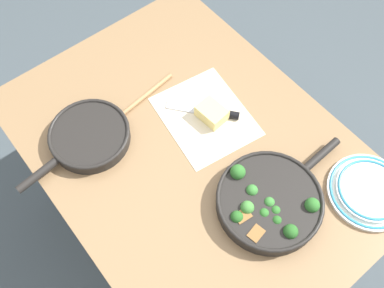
{
  "coord_description": "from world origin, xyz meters",
  "views": [
    {
      "loc": [
        -0.48,
        0.39,
        1.88
      ],
      "look_at": [
        0.0,
        0.0,
        0.76
      ],
      "focal_mm": 40.0,
      "sensor_mm": 36.0,
      "label": 1
    }
  ],
  "objects_px": {
    "skillet_broccoli": "(269,201)",
    "dinner_plate_stack": "(370,191)",
    "cheese_block": "(212,113)",
    "grater_knife": "(213,112)",
    "wooden_spoon": "(122,114)",
    "skillet_eggs": "(89,136)"
  },
  "relations": [
    {
      "from": "dinner_plate_stack",
      "to": "grater_knife",
      "type": "bearing_deg",
      "value": 19.41
    },
    {
      "from": "skillet_broccoli",
      "to": "dinner_plate_stack",
      "type": "bearing_deg",
      "value": -33.79
    },
    {
      "from": "dinner_plate_stack",
      "to": "cheese_block",
      "type": "bearing_deg",
      "value": 21.07
    },
    {
      "from": "cheese_block",
      "to": "dinner_plate_stack",
      "type": "distance_m",
      "value": 0.51
    },
    {
      "from": "skillet_broccoli",
      "to": "skillet_eggs",
      "type": "xyz_separation_m",
      "value": [
        0.49,
        0.28,
        -0.0
      ]
    },
    {
      "from": "skillet_broccoli",
      "to": "dinner_plate_stack",
      "type": "distance_m",
      "value": 0.29
    },
    {
      "from": "skillet_broccoli",
      "to": "dinner_plate_stack",
      "type": "xyz_separation_m",
      "value": [
        -0.15,
        -0.25,
        -0.01
      ]
    },
    {
      "from": "skillet_broccoli",
      "to": "grater_knife",
      "type": "distance_m",
      "value": 0.34
    },
    {
      "from": "skillet_broccoli",
      "to": "wooden_spoon",
      "type": "bearing_deg",
      "value": 104.09
    },
    {
      "from": "skillet_eggs",
      "to": "grater_knife",
      "type": "height_order",
      "value": "skillet_eggs"
    },
    {
      "from": "skillet_broccoli",
      "to": "grater_knife",
      "type": "relative_size",
      "value": 2.21
    },
    {
      "from": "grater_knife",
      "to": "dinner_plate_stack",
      "type": "bearing_deg",
      "value": 160.65
    },
    {
      "from": "grater_knife",
      "to": "wooden_spoon",
      "type": "bearing_deg",
      "value": 13.85
    },
    {
      "from": "skillet_eggs",
      "to": "dinner_plate_stack",
      "type": "xyz_separation_m",
      "value": [
        -0.65,
        -0.53,
        -0.01
      ]
    },
    {
      "from": "wooden_spoon",
      "to": "skillet_eggs",
      "type": "bearing_deg",
      "value": -1.56
    },
    {
      "from": "skillet_eggs",
      "to": "grater_knife",
      "type": "xyz_separation_m",
      "value": [
        -0.16,
        -0.36,
        -0.01
      ]
    },
    {
      "from": "wooden_spoon",
      "to": "cheese_block",
      "type": "bearing_deg",
      "value": 132.6
    },
    {
      "from": "grater_knife",
      "to": "skillet_broccoli",
      "type": "bearing_deg",
      "value": 127.73
    },
    {
      "from": "skillet_eggs",
      "to": "dinner_plate_stack",
      "type": "distance_m",
      "value": 0.83
    },
    {
      "from": "grater_knife",
      "to": "cheese_block",
      "type": "bearing_deg",
      "value": 79.8
    },
    {
      "from": "wooden_spoon",
      "to": "cheese_block",
      "type": "height_order",
      "value": "cheese_block"
    },
    {
      "from": "skillet_eggs",
      "to": "grater_knife",
      "type": "distance_m",
      "value": 0.39
    }
  ]
}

